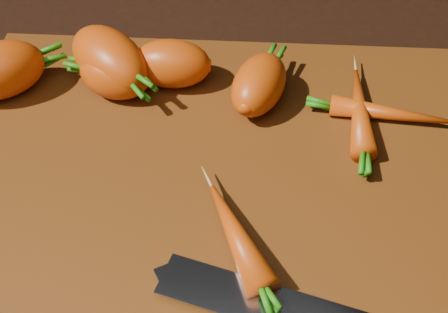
{
  "coord_description": "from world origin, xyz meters",
  "views": [
    {
      "loc": [
        0.02,
        -0.36,
        0.41
      ],
      "look_at": [
        0.0,
        0.01,
        0.03
      ],
      "focal_mm": 50.0,
      "sensor_mm": 36.0,
      "label": 1
    }
  ],
  "objects": [
    {
      "name": "ground",
      "position": [
        0.0,
        0.0,
        -0.01
      ],
      "size": [
        2.0,
        2.0,
        0.01
      ],
      "primitive_type": "cube",
      "color": "black"
    },
    {
      "name": "cutting_board",
      "position": [
        0.0,
        0.0,
        0.01
      ],
      "size": [
        0.5,
        0.4,
        0.01
      ],
      "primitive_type": "cube",
      "color": "#4E2507",
      "rests_on": "ground"
    },
    {
      "name": "carrot_0",
      "position": [
        -0.22,
        0.1,
        0.04
      ],
      "size": [
        0.1,
        0.09,
        0.05
      ],
      "primitive_type": "ellipsoid",
      "rotation": [
        0.0,
        0.0,
        0.58
      ],
      "color": "#C1430B",
      "rests_on": "cutting_board"
    },
    {
      "name": "carrot_1",
      "position": [
        -0.11,
        0.11,
        0.04
      ],
      "size": [
        0.08,
        0.07,
        0.05
      ],
      "primitive_type": "ellipsoid",
      "rotation": [
        0.0,
        0.0,
        2.84
      ],
      "color": "#C1430B",
      "rests_on": "cutting_board"
    },
    {
      "name": "carrot_2",
      "position": [
        -0.12,
        0.12,
        0.04
      ],
      "size": [
        0.11,
        0.11,
        0.06
      ],
      "primitive_type": "ellipsoid",
      "rotation": [
        0.0,
        0.0,
        -0.79
      ],
      "color": "#C1430B",
      "rests_on": "cutting_board"
    },
    {
      "name": "carrot_3",
      "position": [
        0.03,
        0.1,
        0.04
      ],
      "size": [
        0.07,
        0.09,
        0.05
      ],
      "primitive_type": "ellipsoid",
      "rotation": [
        0.0,
        0.0,
        1.25
      ],
      "color": "#C1430B",
      "rests_on": "cutting_board"
    },
    {
      "name": "carrot_4",
      "position": [
        -0.06,
        0.13,
        0.04
      ],
      "size": [
        0.08,
        0.05,
        0.05
      ],
      "primitive_type": "ellipsoid",
      "rotation": [
        0.0,
        0.0,
        3.11
      ],
      "color": "#C1430B",
      "rests_on": "cutting_board"
    },
    {
      "name": "carrot_5",
      "position": [
        0.12,
        0.08,
        0.02
      ],
      "size": [
        0.03,
        0.12,
        0.02
      ],
      "primitive_type": "ellipsoid",
      "rotation": [
        0.0,
        0.0,
        1.55
      ],
      "color": "#C1430B",
      "rests_on": "cutting_board"
    },
    {
      "name": "carrot_6",
      "position": [
        0.15,
        0.08,
        0.02
      ],
      "size": [
        0.12,
        0.04,
        0.02
      ],
      "primitive_type": "ellipsoid",
      "rotation": [
        0.0,
        0.0,
        -0.15
      ],
      "color": "#C1430B",
      "rests_on": "cutting_board"
    },
    {
      "name": "carrot_7",
      "position": [
        0.01,
        -0.07,
        0.03
      ],
      "size": [
        0.07,
        0.11,
        0.03
      ],
      "primitive_type": "ellipsoid",
      "rotation": [
        0.0,
        0.0,
        2.01
      ],
      "color": "#C1430B",
      "rests_on": "cutting_board"
    }
  ]
}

